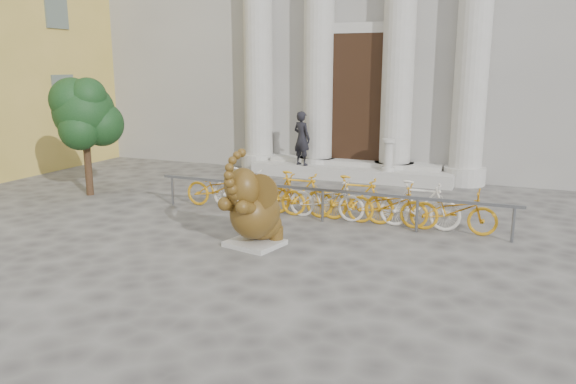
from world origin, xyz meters
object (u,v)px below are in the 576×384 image
at_px(pedestrian, 302,138).
at_px(elephant_statue, 253,211).
at_px(bike_rack, 326,196).
at_px(tree, 85,114).

bearing_deg(pedestrian, elephant_statue, 124.70).
bearing_deg(bike_rack, tree, -178.57).
distance_m(bike_rack, tree, 6.58).
xyz_separation_m(elephant_statue, pedestrian, (-1.59, 6.55, 0.49)).
bearing_deg(tree, pedestrian, 46.54).
distance_m(elephant_statue, pedestrian, 6.76).
bearing_deg(tree, elephant_statue, -20.60).
distance_m(elephant_statue, tree, 6.31).
bearing_deg(pedestrian, bike_rack, 138.75).
height_order(tree, pedestrian, tree).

